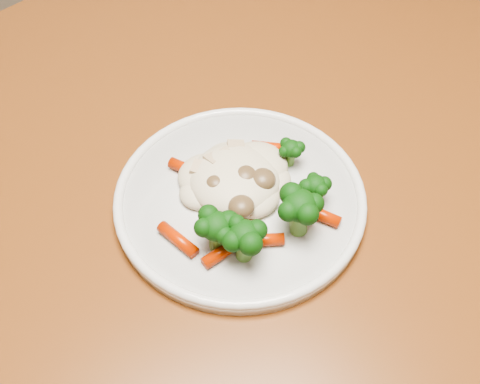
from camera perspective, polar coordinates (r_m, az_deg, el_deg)
The scene contains 3 objects.
dining_table at distance 0.68m, azimuth -8.77°, elevation -8.41°, with size 1.50×1.26×0.75m.
plate at distance 0.61m, azimuth 0.00°, elevation -0.80°, with size 0.25×0.25×0.01m, color silver.
meal at distance 0.58m, azimuth 0.82°, elevation -0.12°, with size 0.17×0.16×0.05m.
Camera 1 is at (0.07, -0.17, 1.24)m, focal length 45.00 mm.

